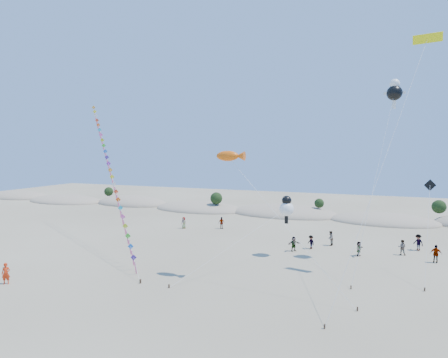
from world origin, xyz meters
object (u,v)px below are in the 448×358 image
fish_kite (231,156)px  kite_train (109,165)px  flyer_foreground (6,274)px  parafoil_kite (426,43)px

fish_kite → kite_train: bearing=159.9°
kite_train → fish_kite: kite_train is taller
fish_kite → flyer_foreground: 21.39m
parafoil_kite → flyer_foreground: 40.83m
fish_kite → parafoil_kite: (15.47, 6.64, 9.78)m
fish_kite → flyer_foreground: (-17.03, -8.45, -9.80)m
kite_train → fish_kite: (18.13, -6.64, 1.32)m
kite_train → parafoil_kite: parafoil_kite is taller
fish_kite → flyer_foreground: size_ratio=6.71×
fish_kite → parafoil_kite: size_ratio=0.57×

